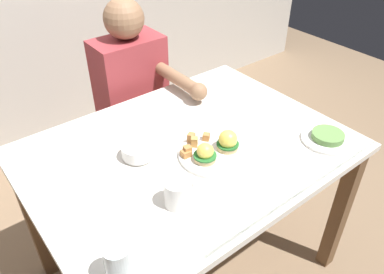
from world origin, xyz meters
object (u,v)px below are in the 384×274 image
object	(u,v)px
eggs_benedict_plate	(215,150)
fork	(171,117)
fruit_bowl	(138,151)
side_plate	(327,138)
coffee_mug	(178,192)
water_glass_near	(119,265)
diner_person	(135,96)
dining_table	(188,168)

from	to	relation	value
eggs_benedict_plate	fork	xyz separation A→B (m)	(0.02, 0.31, -0.02)
fruit_bowl	side_plate	distance (m)	0.73
coffee_mug	water_glass_near	xyz separation A→B (m)	(-0.28, -0.13, 0.01)
fork	side_plate	distance (m)	0.64
fruit_bowl	side_plate	xyz separation A→B (m)	(0.63, -0.37, -0.02)
fork	water_glass_near	bearing A→B (deg)	-135.09
coffee_mug	fork	xyz separation A→B (m)	(0.28, 0.43, -0.05)
water_glass_near	eggs_benedict_plate	bearing A→B (deg)	24.16
side_plate	water_glass_near	bearing A→B (deg)	-177.73
coffee_mug	side_plate	distance (m)	0.67
coffee_mug	diner_person	size ratio (longest dim) A/B	0.10
dining_table	eggs_benedict_plate	xyz separation A→B (m)	(0.05, -0.10, 0.13)
side_plate	eggs_benedict_plate	bearing A→B (deg)	153.69
eggs_benedict_plate	fruit_bowl	size ratio (longest dim) A/B	2.25
dining_table	water_glass_near	size ratio (longest dim) A/B	9.42
fork	diner_person	distance (m)	0.40
coffee_mug	diner_person	bearing A→B (deg)	68.08
dining_table	side_plate	distance (m)	0.56
dining_table	eggs_benedict_plate	distance (m)	0.17
diner_person	side_plate	bearing A→B (deg)	-69.73
coffee_mug	diner_person	xyz separation A→B (m)	(0.33, 0.82, -0.14)
dining_table	fruit_bowl	bearing A→B (deg)	160.08
dining_table	side_plate	bearing A→B (deg)	-33.74
water_glass_near	side_plate	size ratio (longest dim) A/B	0.64
dining_table	coffee_mug	xyz separation A→B (m)	(-0.21, -0.21, 0.16)
fruit_bowl	diner_person	world-z (taller)	diner_person
fruit_bowl	diner_person	bearing A→B (deg)	60.60
diner_person	eggs_benedict_plate	bearing A→B (deg)	-95.98
fruit_bowl	water_glass_near	xyz separation A→B (m)	(-0.30, -0.41, 0.03)
fruit_bowl	side_plate	size ratio (longest dim) A/B	0.60
eggs_benedict_plate	side_plate	distance (m)	0.45
diner_person	coffee_mug	bearing A→B (deg)	-111.92
fork	water_glass_near	distance (m)	0.78
coffee_mug	eggs_benedict_plate	bearing A→B (deg)	24.04
coffee_mug	water_glass_near	distance (m)	0.30
coffee_mug	water_glass_near	world-z (taller)	water_glass_near
coffee_mug	side_plate	bearing A→B (deg)	-7.56
dining_table	fruit_bowl	size ratio (longest dim) A/B	10.00
fruit_bowl	fork	xyz separation A→B (m)	(0.25, 0.15, -0.03)
fruit_bowl	eggs_benedict_plate	bearing A→B (deg)	-36.29
fork	water_glass_near	world-z (taller)	water_glass_near
side_plate	fruit_bowl	bearing A→B (deg)	149.86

